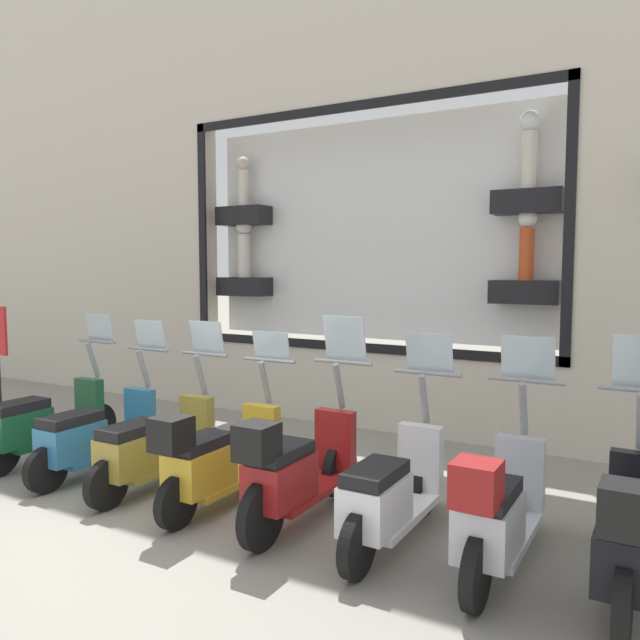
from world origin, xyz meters
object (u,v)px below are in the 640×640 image
(scooter_green_7, at_px, (42,424))
(scooter_black_0, at_px, (630,536))
(scooter_silver_1, at_px, (497,511))
(scooter_white_2, at_px, (390,494))
(scooter_red_3, at_px, (295,470))
(scooter_teal_6, at_px, (94,436))
(scooter_olive_5, at_px, (153,448))
(scooter_yellow_4, at_px, (215,459))

(scooter_green_7, bearing_deg, scooter_black_0, -90.62)
(scooter_silver_1, bearing_deg, scooter_white_2, 85.84)
(scooter_red_3, distance_m, scooter_teal_6, 2.49)
(scooter_black_0, xyz_separation_m, scooter_red_3, (0.01, 2.49, 0.01))
(scooter_olive_5, bearing_deg, scooter_green_7, 89.79)
(scooter_olive_5, distance_m, scooter_teal_6, 0.83)
(scooter_black_0, relative_size, scooter_teal_6, 1.01)
(scooter_white_2, bearing_deg, scooter_yellow_4, 92.40)
(scooter_silver_1, distance_m, scooter_teal_6, 4.14)
(scooter_black_0, xyz_separation_m, scooter_yellow_4, (-0.01, 3.31, -0.02))
(scooter_white_2, height_order, scooter_red_3, scooter_red_3)
(scooter_olive_5, bearing_deg, scooter_teal_6, 90.07)
(scooter_red_3, relative_size, scooter_olive_5, 1.01)
(scooter_silver_1, bearing_deg, scooter_green_7, 89.25)
(scooter_silver_1, bearing_deg, scooter_black_0, -89.84)
(scooter_white_2, bearing_deg, scooter_teal_6, 90.04)
(scooter_yellow_4, bearing_deg, scooter_teal_6, 87.69)
(scooter_teal_6, bearing_deg, scooter_red_3, -91.10)
(scooter_silver_1, xyz_separation_m, scooter_white_2, (0.06, 0.83, -0.05))
(scooter_red_3, distance_m, scooter_olive_5, 1.66)
(scooter_olive_5, height_order, scooter_teal_6, scooter_olive_5)
(scooter_green_7, bearing_deg, scooter_olive_5, -90.21)
(scooter_black_0, height_order, scooter_olive_5, scooter_black_0)
(scooter_red_3, xyz_separation_m, scooter_green_7, (0.05, 3.31, -0.05))
(scooter_red_3, bearing_deg, scooter_silver_1, -90.35)
(scooter_yellow_4, bearing_deg, scooter_olive_5, 85.31)
(scooter_white_2, height_order, scooter_yellow_4, scooter_white_2)
(scooter_silver_1, distance_m, scooter_yellow_4, 2.49)
(scooter_silver_1, height_order, scooter_olive_5, scooter_silver_1)
(scooter_white_2, bearing_deg, scooter_silver_1, -94.16)
(scooter_green_7, bearing_deg, scooter_silver_1, -90.75)
(scooter_black_0, distance_m, scooter_yellow_4, 3.31)
(scooter_white_2, relative_size, scooter_green_7, 0.99)
(scooter_red_3, xyz_separation_m, scooter_olive_5, (0.05, 1.66, -0.07))
(scooter_black_0, bearing_deg, scooter_yellow_4, 90.20)
(scooter_olive_5, xyz_separation_m, scooter_green_7, (0.01, 1.66, 0.02))
(scooter_olive_5, bearing_deg, scooter_black_0, -90.78)
(scooter_white_2, distance_m, scooter_teal_6, 3.31)
(scooter_red_3, distance_m, scooter_green_7, 3.31)
(scooter_silver_1, distance_m, scooter_white_2, 0.83)
(scooter_silver_1, height_order, scooter_red_3, scooter_red_3)
(scooter_white_2, xyz_separation_m, scooter_yellow_4, (-0.07, 1.66, 0.03))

